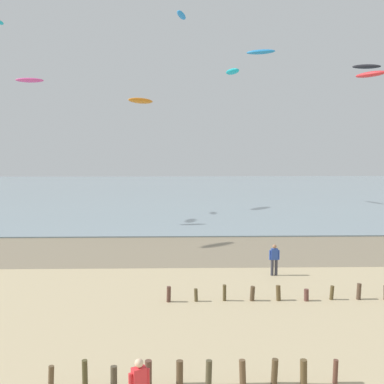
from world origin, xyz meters
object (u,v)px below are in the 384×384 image
Objects in this scene: kite_aloft_10 at (181,15)px; kite_aloft_11 at (232,72)px; kite_aloft_5 at (30,80)px; kite_aloft_1 at (141,101)px; kite_aloft_12 at (261,52)px; kite_aloft_0 at (371,74)px; person_left_flank at (274,259)px; kite_aloft_4 at (367,67)px.

kite_aloft_10 is 0.76× the size of kite_aloft_11.
kite_aloft_11 is at bearing -149.07° from kite_aloft_5.
kite_aloft_12 is (9.77, -19.12, 1.33)m from kite_aloft_1.
kite_aloft_12 reaches higher than kite_aloft_0.
person_left_flank is at bearing 94.91° from kite_aloft_0.
kite_aloft_1 is 1.50× the size of kite_aloft_5.
person_left_flank is 0.53× the size of kite_aloft_11.
kite_aloft_5 is at bearing 173.56° from kite_aloft_12.
kite_aloft_4 is at bearing 140.28° from kite_aloft_1.
kite_aloft_4 is at bearing 126.28° from kite_aloft_10.
kite_aloft_5 reaches higher than kite_aloft_0.
kite_aloft_11 is (19.17, 15.06, 3.25)m from kite_aloft_5.
kite_aloft_11 reaches higher than kite_aloft_0.
kite_aloft_0 is at bearing -2.95° from kite_aloft_11.
kite_aloft_4 reaches higher than kite_aloft_1.
kite_aloft_11 is at bearing -19.18° from kite_aloft_0.
kite_aloft_4 is (26.51, 4.30, 4.51)m from kite_aloft_1.
kite_aloft_5 is 1.22× the size of kite_aloft_12.
kite_aloft_11 reaches higher than person_left_flank.
kite_aloft_12 reaches higher than kite_aloft_5.
person_left_flank is 29.84m from kite_aloft_1.
kite_aloft_4 is 1.03× the size of kite_aloft_11.
kite_aloft_5 reaches higher than person_left_flank.
kite_aloft_11 reaches higher than kite_aloft_12.
kite_aloft_12 is (-6.93, 1.36, 1.65)m from kite_aloft_0.
person_left_flank is 14.07m from kite_aloft_0.
person_left_flank is at bearing 131.49° from kite_aloft_5.
kite_aloft_0 is 27.09m from kite_aloft_4.
kite_aloft_11 is (-15.95, 0.59, -0.55)m from kite_aloft_4.
kite_aloft_0 is at bearing -103.45° from kite_aloft_4.
kite_aloft_1 is at bearing 136.59° from kite_aloft_12.
kite_aloft_4 is 1.72× the size of kite_aloft_12.
kite_aloft_12 is at bearing -117.39° from kite_aloft_4.
kite_aloft_0 reaches higher than person_left_flank.
person_left_flank is 0.70× the size of kite_aloft_10.
kite_aloft_5 is at bearing -68.39° from kite_aloft_11.
kite_aloft_4 is 38.17m from kite_aloft_5.
kite_aloft_12 is at bearing 46.13° from kite_aloft_0.
kite_aloft_5 is (-35.12, -14.47, -3.80)m from kite_aloft_4.
kite_aloft_4 reaches higher than person_left_flank.
kite_aloft_4 is 15.97m from kite_aloft_11.
kite_aloft_4 is (17.03, 30.36, 15.55)m from person_left_flank.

